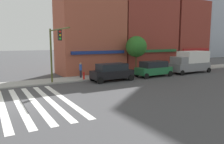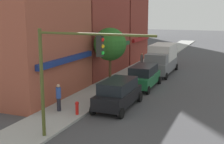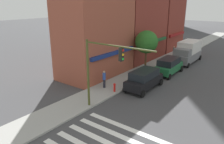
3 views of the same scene
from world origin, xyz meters
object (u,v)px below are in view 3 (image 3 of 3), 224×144
suv_black (144,79)px  pedestrian_blue_shirt (104,79)px  pedestrian_grey_coat (174,52)px  fire_hydrant (114,87)px  traffic_signal (102,64)px  suv_green (169,66)px  box_truck_grey (188,52)px  street_tree (146,42)px

suv_black → pedestrian_blue_shirt: (-2.47, 3.13, 0.04)m
pedestrian_grey_coat → pedestrian_blue_shirt: bearing=45.9°
fire_hydrant → suv_black: bearing=-32.4°
traffic_signal → suv_green: 12.63m
box_truck_grey → street_tree: street_tree is taller
traffic_signal → street_tree: (11.60, 2.60, -0.29)m
pedestrian_blue_shirt → fire_hydrant: (-0.21, -1.43, -0.46)m
street_tree → pedestrian_blue_shirt: bearing=177.6°
pedestrian_blue_shirt → street_tree: bearing=-162.9°
traffic_signal → pedestrian_blue_shirt: 5.59m
pedestrian_blue_shirt → pedestrian_grey_coat: same height
suv_black → suv_green: bearing=0.1°
pedestrian_grey_coat → street_tree: bearing=45.9°
suv_green → fire_hydrant: size_ratio=5.63×
pedestrian_grey_coat → suv_green: bearing=66.2°
suv_black → pedestrian_blue_shirt: size_ratio=2.66×
street_tree → fire_hydrant: bearing=-172.2°
box_truck_grey → street_tree: 8.14m
suv_black → pedestrian_grey_coat: bearing=10.2°
traffic_signal → pedestrian_blue_shirt: (3.78, 2.93, -2.90)m
traffic_signal → suv_black: (6.24, -0.20, -2.94)m
box_truck_grey → pedestrian_blue_shirt: 15.50m
fire_hydrant → street_tree: bearing=7.8°
box_truck_grey → suv_green: bearing=179.6°
traffic_signal → suv_black: size_ratio=1.25×
traffic_signal → pedestrian_grey_coat: 20.21m
suv_green → box_truck_grey: size_ratio=0.76×
traffic_signal → fire_hydrant: (3.57, 1.50, -3.36)m
suv_green → pedestrian_grey_coat: size_ratio=2.68×
traffic_signal → suv_green: traffic_signal is taller
pedestrian_grey_coat → traffic_signal: bearing=54.8°
traffic_signal → pedestrian_grey_coat: traffic_signal is taller
box_truck_grey → pedestrian_blue_shirt: (-15.17, 3.13, -0.51)m
suv_black → street_tree: (5.36, 2.80, 2.65)m
box_truck_grey → street_tree: bearing=158.8°
pedestrian_blue_shirt → street_tree: 8.26m
suv_green → street_tree: street_tree is taller
suv_green → pedestrian_blue_shirt: (-8.51, 3.13, 0.04)m
pedestrian_grey_coat → fire_hydrant: 16.33m
fire_hydrant → street_tree: street_tree is taller
suv_green → street_tree: bearing=102.4°
traffic_signal → suv_black: 6.90m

